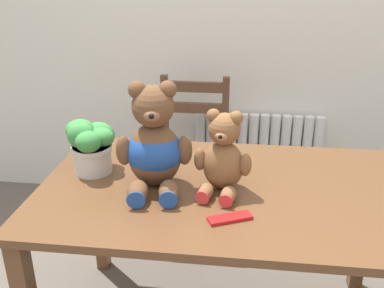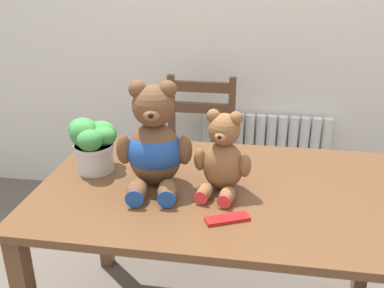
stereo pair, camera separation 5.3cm
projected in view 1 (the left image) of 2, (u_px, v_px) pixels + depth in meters
name	position (u px, v px, depth m)	size (l,w,h in m)	color
wall_back	(239.00, 1.00, 2.51)	(8.00, 0.04, 2.60)	silver
radiator	(257.00, 164.00, 2.83)	(0.82, 0.10, 0.62)	white
dining_table	(225.00, 208.00, 1.64)	(1.40, 0.85, 0.73)	brown
wooden_chair_behind	(192.00, 156.00, 2.51)	(0.41, 0.45, 0.90)	brown
teddy_bear_left	(154.00, 146.00, 1.55)	(0.28, 0.30, 0.40)	brown
teddy_bear_right	(223.00, 157.00, 1.54)	(0.22, 0.23, 0.31)	brown
potted_plant	(91.00, 144.00, 1.68)	(0.20, 0.21, 0.21)	beige
chocolate_bar	(230.00, 218.00, 1.39)	(0.15, 0.05, 0.01)	red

